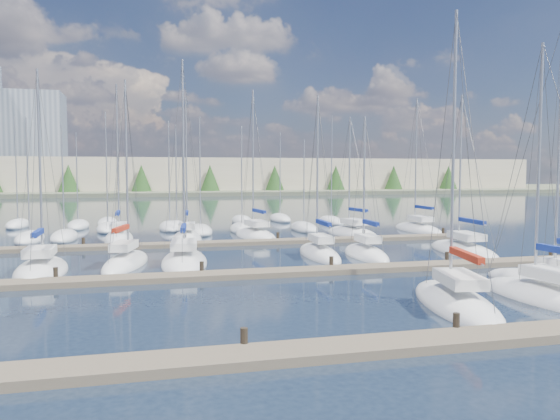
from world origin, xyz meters
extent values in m
plane|color=#1D293A|center=(0.00, 60.00, 0.00)|extent=(400.00, 400.00, 0.00)
cube|color=#6B5E4C|center=(0.00, 2.00, 0.15)|extent=(44.00, 1.80, 0.35)
cylinder|color=#2D261C|center=(-4.00, 2.90, 0.30)|extent=(0.26, 0.26, 1.10)
cylinder|color=#2D261C|center=(4.00, 2.90, 0.30)|extent=(0.26, 0.26, 1.10)
cube|color=#6B5E4C|center=(0.00, 16.00, 0.15)|extent=(44.00, 1.80, 0.35)
cylinder|color=#2D261C|center=(-12.00, 16.90, 0.30)|extent=(0.26, 0.26, 1.10)
cylinder|color=#2D261C|center=(-4.00, 16.90, 0.30)|extent=(0.26, 0.26, 1.10)
cylinder|color=#2D261C|center=(4.00, 16.90, 0.30)|extent=(0.26, 0.26, 1.10)
cylinder|color=#2D261C|center=(12.00, 16.90, 0.30)|extent=(0.26, 0.26, 1.10)
cylinder|color=#2D261C|center=(20.00, 16.90, 0.30)|extent=(0.26, 0.26, 1.10)
cube|color=#6B5E4C|center=(0.00, 30.00, 0.15)|extent=(44.00, 1.80, 0.35)
cylinder|color=#2D261C|center=(-12.00, 30.90, 0.30)|extent=(0.26, 0.26, 1.10)
cylinder|color=#2D261C|center=(-4.00, 30.90, 0.30)|extent=(0.26, 0.26, 1.10)
cylinder|color=#2D261C|center=(4.00, 30.90, 0.30)|extent=(0.26, 0.26, 1.10)
cylinder|color=#2D261C|center=(12.00, 30.90, 0.30)|extent=(0.26, 0.26, 1.10)
cylinder|color=#2D261C|center=(20.00, 30.90, 0.30)|extent=(0.26, 0.26, 1.10)
ellipsoid|color=white|center=(4.99, 22.31, 0.05)|extent=(2.52, 8.09, 1.60)
cube|color=silver|center=(4.97, 21.91, 1.35)|extent=(1.32, 2.85, 0.50)
cylinder|color=#9EA0A5|center=(5.01, 22.95, 6.34)|extent=(0.14, 0.14, 10.48)
cylinder|color=#9EA0A5|center=(4.94, 21.27, 2.40)|extent=(0.25, 3.36, 0.10)
cube|color=navy|center=(4.94, 21.27, 2.52)|extent=(0.43, 3.10, 0.30)
ellipsoid|color=white|center=(-9.48, 35.44, 0.05)|extent=(2.50, 8.12, 1.60)
cube|color=black|center=(-9.48, 35.44, 0.05)|extent=(1.30, 3.90, 0.12)
cube|color=silver|center=(-9.48, 35.03, 1.35)|extent=(1.37, 2.84, 0.50)
cylinder|color=#9EA0A5|center=(-9.47, 36.08, 7.47)|extent=(0.14, 0.14, 12.74)
cylinder|color=#9EA0A5|center=(-9.48, 34.38, 2.40)|extent=(0.12, 3.40, 0.10)
cube|color=navy|center=(-9.48, 34.38, 2.52)|extent=(0.32, 3.13, 0.30)
ellipsoid|color=white|center=(12.13, 34.06, 0.05)|extent=(4.04, 8.65, 1.60)
cube|color=silver|center=(12.19, 33.64, 1.35)|extent=(2.00, 3.11, 0.50)
cylinder|color=#9EA0A5|center=(12.04, 34.72, 6.22)|extent=(0.14, 0.14, 10.25)
cylinder|color=#9EA0A5|center=(12.28, 32.98, 2.40)|extent=(0.57, 3.48, 0.10)
cube|color=navy|center=(12.28, 32.98, 2.52)|extent=(0.73, 3.23, 0.30)
ellipsoid|color=white|center=(15.95, 21.21, 0.05)|extent=(3.53, 9.28, 1.60)
cube|color=silver|center=(15.91, 20.76, 1.35)|extent=(1.80, 3.29, 0.50)
cylinder|color=#9EA0A5|center=(16.01, 21.94, 6.47)|extent=(0.14, 0.14, 10.73)
cylinder|color=#9EA0A5|center=(15.85, 20.04, 2.40)|extent=(0.41, 3.81, 0.10)
cube|color=navy|center=(15.85, 20.04, 2.52)|extent=(0.58, 3.52, 0.30)
cylinder|color=#9EA0A5|center=(13.60, 9.09, 7.42)|extent=(0.14, 0.14, 12.64)
ellipsoid|color=white|center=(2.79, 34.77, 0.05)|extent=(3.75, 8.83, 1.60)
cube|color=silver|center=(2.83, 34.34, 1.35)|extent=(1.88, 3.15, 0.50)
cylinder|color=#9EA0A5|center=(2.71, 35.45, 7.40)|extent=(0.14, 0.14, 12.59)
cylinder|color=#9EA0A5|center=(2.90, 33.66, 2.40)|extent=(0.48, 3.59, 0.10)
cube|color=navy|center=(2.90, 33.66, 2.52)|extent=(0.65, 3.33, 0.30)
ellipsoid|color=white|center=(11.14, 6.82, 0.05)|extent=(3.23, 8.23, 1.60)
cube|color=silver|center=(11.17, 6.42, 1.35)|extent=(1.65, 2.92, 0.50)
cylinder|color=#9EA0A5|center=(11.09, 7.46, 6.61)|extent=(0.14, 0.14, 11.03)
ellipsoid|color=white|center=(8.20, 21.37, 0.05)|extent=(2.58, 7.01, 1.60)
cube|color=maroon|center=(8.20, 21.37, 0.05)|extent=(1.33, 3.37, 0.12)
cube|color=silver|center=(8.18, 21.03, 1.35)|extent=(1.36, 2.48, 0.50)
cylinder|color=#9EA0A5|center=(8.22, 21.93, 5.58)|extent=(0.14, 0.14, 8.96)
cylinder|color=#9EA0A5|center=(8.16, 20.48, 2.40)|extent=(0.24, 2.90, 0.10)
cube|color=navy|center=(8.16, 20.48, 2.52)|extent=(0.43, 2.68, 0.30)
ellipsoid|color=white|center=(20.05, 35.84, 0.05)|extent=(2.61, 8.83, 1.60)
cube|color=black|center=(20.05, 35.84, 0.05)|extent=(1.36, 4.24, 0.12)
cube|color=silver|center=(20.05, 35.39, 1.35)|extent=(1.43, 3.09, 0.50)
cylinder|color=#9EA0A5|center=(20.05, 36.54, 7.35)|extent=(0.14, 0.14, 12.50)
cylinder|color=#9EA0A5|center=(20.05, 34.69, 2.40)|extent=(0.12, 3.70, 0.10)
cube|color=navy|center=(20.05, 34.69, 2.52)|extent=(0.31, 3.41, 0.30)
ellipsoid|color=white|center=(6.39, 6.80, 0.05)|extent=(4.42, 9.01, 1.60)
cube|color=maroon|center=(6.39, 6.80, 0.05)|extent=(2.23, 4.35, 0.12)
cube|color=silver|center=(6.30, 6.38, 1.35)|extent=(2.08, 3.27, 0.50)
cylinder|color=#9EA0A5|center=(6.53, 7.48, 7.21)|extent=(0.14, 0.14, 12.22)
cylinder|color=#9EA0A5|center=(6.16, 5.71, 2.40)|extent=(0.85, 3.57, 0.10)
cube|color=maroon|center=(6.16, 5.71, 2.52)|extent=(0.98, 3.33, 0.30)
ellipsoid|color=white|center=(-8.43, 21.61, 0.05)|extent=(3.93, 8.01, 1.60)
cube|color=silver|center=(-8.52, 21.24, 1.35)|extent=(1.80, 2.91, 0.50)
cylinder|color=#9EA0A5|center=(-8.29, 22.21, 6.57)|extent=(0.14, 0.14, 10.93)
cylinder|color=#9EA0A5|center=(-8.67, 20.64, 2.40)|extent=(0.86, 3.17, 0.10)
cube|color=maroon|center=(-8.67, 20.64, 2.52)|extent=(0.99, 2.97, 0.30)
ellipsoid|color=white|center=(-13.30, 20.23, 0.05)|extent=(3.11, 7.76, 1.60)
cube|color=black|center=(-13.30, 20.23, 0.05)|extent=(1.61, 3.73, 0.12)
cube|color=silver|center=(-13.29, 19.85, 1.35)|extent=(1.68, 2.73, 0.50)
cylinder|color=#9EA0A5|center=(-13.32, 20.85, 6.68)|extent=(0.14, 0.14, 11.16)
cylinder|color=#9EA0A5|center=(-13.28, 19.23, 2.40)|extent=(0.17, 3.23, 0.10)
cube|color=navy|center=(-13.28, 19.23, 2.52)|extent=(0.37, 2.98, 0.30)
ellipsoid|color=white|center=(-3.58, 33.97, 0.05)|extent=(3.22, 7.30, 1.60)
cube|color=silver|center=(-3.62, 33.62, 1.35)|extent=(1.64, 2.60, 0.50)
cylinder|color=#9EA0A5|center=(-3.53, 34.54, 6.89)|extent=(0.14, 0.14, 11.59)
cylinder|color=#9EA0A5|center=(-3.67, 33.05, 2.40)|extent=(0.38, 2.98, 0.10)
cube|color=navy|center=(-3.67, 33.05, 2.52)|extent=(0.55, 2.76, 0.30)
ellipsoid|color=white|center=(-4.70, 21.35, 0.05)|extent=(3.80, 8.77, 1.60)
cube|color=maroon|center=(-4.70, 21.35, 0.05)|extent=(1.94, 4.22, 0.12)
cube|color=silver|center=(-4.74, 20.93, 1.35)|extent=(1.92, 3.13, 0.50)
cylinder|color=#9EA0A5|center=(-4.63, 22.03, 7.28)|extent=(0.14, 0.14, 12.37)
cylinder|color=#9EA0A5|center=(-4.81, 20.25, 2.40)|extent=(0.45, 3.57, 0.10)
cube|color=navy|center=(-4.81, 20.25, 2.52)|extent=(0.62, 3.30, 0.30)
cylinder|color=#9EA0A5|center=(-20.75, 49.89, 6.50)|extent=(0.12, 0.12, 11.20)
ellipsoid|color=white|center=(-20.75, 49.89, 0.25)|extent=(2.20, 6.40, 1.40)
cylinder|color=#9EA0A5|center=(-3.94, 43.45, 5.97)|extent=(0.12, 0.12, 10.14)
ellipsoid|color=white|center=(-3.94, 43.45, 0.25)|extent=(2.20, 6.40, 1.40)
cylinder|color=#9EA0A5|center=(-4.68, 43.24, 6.14)|extent=(0.12, 0.12, 10.49)
ellipsoid|color=white|center=(-4.68, 43.24, 0.25)|extent=(2.20, 6.40, 1.40)
cylinder|color=#9EA0A5|center=(9.07, 50.53, 5.93)|extent=(0.12, 0.12, 10.06)
ellipsoid|color=white|center=(9.07, 50.53, 0.25)|extent=(2.20, 6.40, 1.40)
cylinder|color=#9EA0A5|center=(-14.23, 47.33, 5.60)|extent=(0.12, 0.12, 9.39)
ellipsoid|color=white|center=(-14.23, 47.33, 0.25)|extent=(2.20, 6.40, 1.40)
cylinder|color=#9EA0A5|center=(-16.97, 36.19, 5.83)|extent=(0.12, 0.12, 9.85)
ellipsoid|color=white|center=(-16.97, 36.19, 0.25)|extent=(2.20, 6.40, 1.40)
cylinder|color=#9EA0A5|center=(-14.23, 36.83, 5.55)|extent=(0.12, 0.12, 9.30)
ellipsoid|color=white|center=(-14.23, 36.83, 0.25)|extent=(2.20, 6.40, 1.40)
cylinder|color=#9EA0A5|center=(13.97, 45.41, 6.74)|extent=(0.12, 0.12, 11.68)
ellipsoid|color=white|center=(13.97, 45.41, 0.25)|extent=(2.20, 6.40, 1.40)
cylinder|color=#9EA0A5|center=(2.31, 39.32, 5.78)|extent=(0.12, 0.12, 9.76)
ellipsoid|color=white|center=(2.31, 39.32, 0.25)|extent=(2.20, 6.40, 1.40)
cylinder|color=#9EA0A5|center=(-11.34, 49.91, 6.87)|extent=(0.12, 0.12, 11.95)
ellipsoid|color=white|center=(-11.34, 49.91, 0.25)|extent=(2.20, 6.40, 1.40)
cylinder|color=#9EA0A5|center=(8.76, 39.06, 5.13)|extent=(0.12, 0.12, 8.46)
ellipsoid|color=white|center=(8.76, 39.06, 0.25)|extent=(2.20, 6.40, 1.40)
cylinder|color=#9EA0A5|center=(-10.91, 43.47, 4.96)|extent=(0.12, 0.12, 8.12)
ellipsoid|color=white|center=(-10.91, 43.47, 0.25)|extent=(2.20, 6.40, 1.40)
cylinder|color=#9EA0A5|center=(4.00, 49.08, 5.90)|extent=(0.12, 0.12, 10.00)
ellipsoid|color=white|center=(4.00, 49.08, 0.25)|extent=(2.20, 6.40, 1.40)
cylinder|color=#9EA0A5|center=(-1.89, 38.97, 6.17)|extent=(0.12, 0.12, 10.54)
ellipsoid|color=white|center=(-1.89, 38.97, 0.25)|extent=(2.20, 6.40, 1.40)
cube|color=#666B51|center=(0.00, 150.00, 0.50)|extent=(400.00, 60.00, 1.00)
cube|color=beige|center=(10.00, 140.00, 5.00)|extent=(200.00, 12.00, 10.00)
cube|color=slate|center=(-40.00, 165.00, 15.00)|extent=(18.00, 15.00, 30.00)
cone|color=#284C1E|center=(-26.00, 133.00, 4.00)|extent=(6.00, 6.00, 8.00)
cone|color=#284C1E|center=(-8.00, 133.00, 4.00)|extent=(6.00, 6.00, 8.00)
cone|color=#284C1E|center=(10.00, 133.00, 4.00)|extent=(6.00, 6.00, 8.00)
cone|color=#284C1E|center=(28.00, 133.00, 4.00)|extent=(6.00, 6.00, 8.00)
cone|color=#284C1E|center=(46.00, 133.00, 4.00)|extent=(6.00, 6.00, 8.00)
cone|color=#284C1E|center=(64.00, 133.00, 4.00)|extent=(6.00, 6.00, 8.00)
cone|color=#284C1E|center=(82.00, 133.00, 4.00)|extent=(6.00, 6.00, 8.00)
camera|label=1|loc=(-7.15, -14.84, 6.08)|focal=35.00mm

